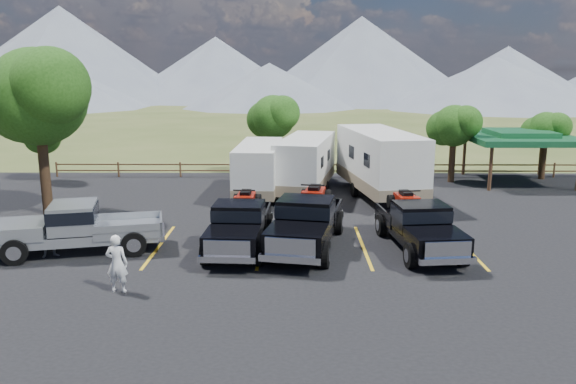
{
  "coord_description": "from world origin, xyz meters",
  "views": [
    {
      "loc": [
        -0.77,
        -17.02,
        6.82
      ],
      "look_at": [
        -0.96,
        6.84,
        1.6
      ],
      "focal_mm": 35.0,
      "sensor_mm": 36.0,
      "label": 1
    }
  ],
  "objects_px": {
    "trailer_left": "(259,169)",
    "person_a": "(117,264)",
    "pavilion": "(520,138)",
    "person_b": "(51,236)",
    "rig_center": "(307,220)",
    "trailer_right": "(379,163)",
    "tree_big_nw": "(37,97)",
    "rig_left": "(240,223)",
    "rig_right": "(418,224)",
    "trailer_center": "(306,164)",
    "pickup_silver": "(79,227)"
  },
  "relations": [
    {
      "from": "rig_right",
      "to": "trailer_right",
      "type": "distance_m",
      "value": 8.99
    },
    {
      "from": "rig_right",
      "to": "trailer_left",
      "type": "height_order",
      "value": "trailer_left"
    },
    {
      "from": "pickup_silver",
      "to": "person_a",
      "type": "distance_m",
      "value": 4.67
    },
    {
      "from": "tree_big_nw",
      "to": "rig_left",
      "type": "relative_size",
      "value": 1.27
    },
    {
      "from": "pavilion",
      "to": "pickup_silver",
      "type": "relative_size",
      "value": 0.93
    },
    {
      "from": "tree_big_nw",
      "to": "trailer_left",
      "type": "xyz_separation_m",
      "value": [
        9.96,
        3.8,
        -4.05
      ]
    },
    {
      "from": "pavilion",
      "to": "rig_center",
      "type": "relative_size",
      "value": 0.9
    },
    {
      "from": "rig_center",
      "to": "person_b",
      "type": "height_order",
      "value": "rig_center"
    },
    {
      "from": "trailer_center",
      "to": "pickup_silver",
      "type": "distance_m",
      "value": 13.7
    },
    {
      "from": "trailer_right",
      "to": "rig_center",
      "type": "bearing_deg",
      "value": -124.42
    },
    {
      "from": "rig_left",
      "to": "rig_center",
      "type": "xyz_separation_m",
      "value": [
        2.59,
        0.12,
        0.09
      ]
    },
    {
      "from": "pickup_silver",
      "to": "rig_center",
      "type": "bearing_deg",
      "value": 81.66
    },
    {
      "from": "trailer_left",
      "to": "rig_left",
      "type": "bearing_deg",
      "value": -88.76
    },
    {
      "from": "pavilion",
      "to": "trailer_right",
      "type": "xyz_separation_m",
      "value": [
        -9.11,
        -4.27,
        -0.88
      ]
    },
    {
      "from": "trailer_center",
      "to": "person_a",
      "type": "relative_size",
      "value": 4.88
    },
    {
      "from": "person_a",
      "to": "trailer_center",
      "type": "bearing_deg",
      "value": -110.33
    },
    {
      "from": "trailer_center",
      "to": "person_b",
      "type": "distance_m",
      "value": 14.66
    },
    {
      "from": "rig_right",
      "to": "trailer_center",
      "type": "distance_m",
      "value": 10.76
    },
    {
      "from": "rig_center",
      "to": "trailer_right",
      "type": "xyz_separation_m",
      "value": [
        4.09,
        8.73,
        0.8
      ]
    },
    {
      "from": "rig_center",
      "to": "trailer_left",
      "type": "bearing_deg",
      "value": 116.27
    },
    {
      "from": "rig_right",
      "to": "person_a",
      "type": "distance_m",
      "value": 11.16
    },
    {
      "from": "rig_center",
      "to": "rig_right",
      "type": "xyz_separation_m",
      "value": [
        4.26,
        -0.22,
        -0.08
      ]
    },
    {
      "from": "rig_left",
      "to": "trailer_center",
      "type": "bearing_deg",
      "value": 77.38
    },
    {
      "from": "trailer_left",
      "to": "person_a",
      "type": "relative_size",
      "value": 4.49
    },
    {
      "from": "rig_left",
      "to": "trailer_right",
      "type": "height_order",
      "value": "trailer_right"
    },
    {
      "from": "rig_right",
      "to": "trailer_left",
      "type": "xyz_separation_m",
      "value": [
        -6.65,
        9.05,
        0.52
      ]
    },
    {
      "from": "tree_big_nw",
      "to": "person_a",
      "type": "height_order",
      "value": "tree_big_nw"
    },
    {
      "from": "tree_big_nw",
      "to": "person_b",
      "type": "xyz_separation_m",
      "value": [
        2.92,
        -6.35,
        -4.75
      ]
    },
    {
      "from": "rig_left",
      "to": "trailer_center",
      "type": "relative_size",
      "value": 0.69
    },
    {
      "from": "person_a",
      "to": "trailer_left",
      "type": "bearing_deg",
      "value": -102.06
    },
    {
      "from": "pavilion",
      "to": "pickup_silver",
      "type": "distance_m",
      "value": 25.85
    },
    {
      "from": "pickup_silver",
      "to": "rig_left",
      "type": "bearing_deg",
      "value": 82.76
    },
    {
      "from": "rig_left",
      "to": "trailer_left",
      "type": "distance_m",
      "value": 8.96
    },
    {
      "from": "rig_left",
      "to": "trailer_right",
      "type": "distance_m",
      "value": 11.12
    },
    {
      "from": "rig_left",
      "to": "pickup_silver",
      "type": "bearing_deg",
      "value": -170.66
    },
    {
      "from": "rig_center",
      "to": "person_a",
      "type": "relative_size",
      "value": 3.75
    },
    {
      "from": "tree_big_nw",
      "to": "person_b",
      "type": "distance_m",
      "value": 8.45
    },
    {
      "from": "rig_right",
      "to": "trailer_left",
      "type": "bearing_deg",
      "value": 120.15
    },
    {
      "from": "pavilion",
      "to": "pickup_silver",
      "type": "height_order",
      "value": "pavilion"
    },
    {
      "from": "tree_big_nw",
      "to": "trailer_center",
      "type": "height_order",
      "value": "tree_big_nw"
    },
    {
      "from": "rig_left",
      "to": "person_b",
      "type": "bearing_deg",
      "value": -166.85
    },
    {
      "from": "tree_big_nw",
      "to": "trailer_center",
      "type": "bearing_deg",
      "value": 20.54
    },
    {
      "from": "rig_center",
      "to": "person_b",
      "type": "relative_size",
      "value": 4.29
    },
    {
      "from": "rig_center",
      "to": "trailer_center",
      "type": "height_order",
      "value": "trailer_center"
    },
    {
      "from": "trailer_right",
      "to": "rig_right",
      "type": "bearing_deg",
      "value": -98.2
    },
    {
      "from": "rig_center",
      "to": "pavilion",
      "type": "bearing_deg",
      "value": 55.72
    },
    {
      "from": "tree_big_nw",
      "to": "pickup_silver",
      "type": "height_order",
      "value": "tree_big_nw"
    },
    {
      "from": "tree_big_nw",
      "to": "trailer_center",
      "type": "xyz_separation_m",
      "value": [
        12.53,
        4.69,
        -3.92
      ]
    },
    {
      "from": "pavilion",
      "to": "person_b",
      "type": "bearing_deg",
      "value": -147.66
    },
    {
      "from": "pavilion",
      "to": "person_a",
      "type": "distance_m",
      "value": 26.12
    }
  ]
}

